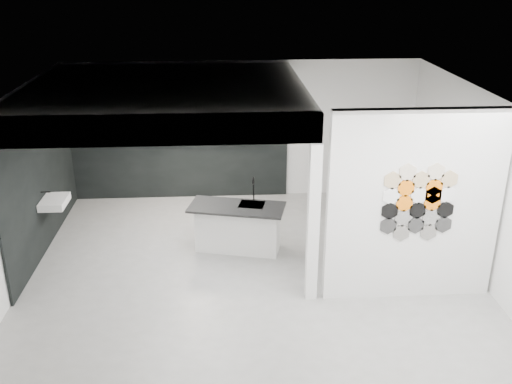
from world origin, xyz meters
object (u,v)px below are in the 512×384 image
object	(u,v)px
wall_basin	(54,202)
kettle	(219,132)
glass_vase	(251,132)
utensil_cup	(128,136)
kitchen_island	(238,226)
bottle_dark	(177,133)
glass_bowl	(251,134)
stockpot	(122,133)
partition_panel	(414,207)

from	to	relation	value
wall_basin	kettle	xyz separation A→B (m)	(2.76, 2.07, 0.55)
glass_vase	utensil_cup	bearing A→B (deg)	180.00
kitchen_island	bottle_dark	world-z (taller)	bottle_dark
wall_basin	kettle	size ratio (longest dim) A/B	3.01
wall_basin	glass_vase	distance (m)	4.01
glass_bowl	utensil_cup	bearing A→B (deg)	180.00
wall_basin	glass_vase	world-z (taller)	glass_vase
stockpot	glass_bowl	xyz separation A→B (m)	(2.54, 0.00, -0.05)
wall_basin	utensil_cup	distance (m)	2.33
bottle_dark	glass_vase	bearing A→B (deg)	0.00
wall_basin	glass_bowl	xyz separation A→B (m)	(3.39, 2.07, 0.52)
kitchen_island	kettle	bearing A→B (deg)	110.67
wall_basin	kitchen_island	xyz separation A→B (m)	(3.05, -0.24, -0.42)
glass_vase	wall_basin	bearing A→B (deg)	-148.65
glass_bowl	utensil_cup	world-z (taller)	utensil_cup
stockpot	partition_panel	bearing A→B (deg)	-39.95
wall_basin	utensil_cup	size ratio (longest dim) A/B	6.22
glass_bowl	glass_vase	bearing A→B (deg)	0.00
kitchen_island	kettle	world-z (taller)	kettle
partition_panel	kettle	size ratio (longest dim) A/B	14.04
kettle	glass_bowl	xyz separation A→B (m)	(0.63, 0.00, -0.04)
stockpot	glass_bowl	world-z (taller)	stockpot
glass_bowl	glass_vase	xyz separation A→B (m)	(0.00, 0.00, 0.03)
kettle	utensil_cup	bearing A→B (deg)	177.76
kitchen_island	stockpot	bearing A→B (deg)	147.16
partition_panel	glass_bowl	distance (m)	4.39
stockpot	glass_vase	world-z (taller)	stockpot
stockpot	bottle_dark	world-z (taller)	stockpot
kitchen_island	glass_vase	size ratio (longest dim) A/B	11.03
kitchen_island	stockpot	distance (m)	3.34
partition_panel	bottle_dark	distance (m)	5.24
glass_bowl	utensil_cup	size ratio (longest dim) A/B	1.38
stockpot	glass_vase	bearing A→B (deg)	0.00
kettle	bottle_dark	bearing A→B (deg)	177.76
kettle	glass_vase	size ratio (longest dim) A/B	1.31
partition_panel	utensil_cup	distance (m)	5.94
partition_panel	stockpot	world-z (taller)	partition_panel
glass_vase	utensil_cup	size ratio (longest dim) A/B	1.58
bottle_dark	utensil_cup	size ratio (longest dim) A/B	1.89
kitchen_island	glass_bowl	size ratio (longest dim) A/B	12.67
glass_vase	bottle_dark	distance (m)	1.46
kettle	glass_vase	world-z (taller)	kettle
partition_panel	stockpot	size ratio (longest dim) A/B	11.30
wall_basin	glass_vase	xyz separation A→B (m)	(3.39, 2.07, 0.55)
wall_basin	bottle_dark	size ratio (longest dim) A/B	3.30
bottle_dark	kitchen_island	bearing A→B (deg)	-64.08
glass_vase	partition_panel	bearing A→B (deg)	-61.77
kettle	glass_vase	xyz separation A→B (m)	(0.63, 0.00, -0.01)
kitchen_island	glass_vase	distance (m)	2.53
partition_panel	bottle_dark	world-z (taller)	partition_panel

